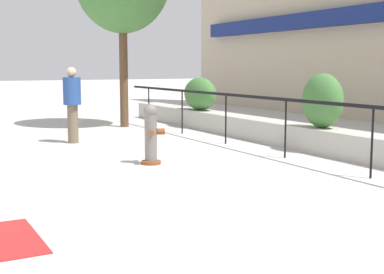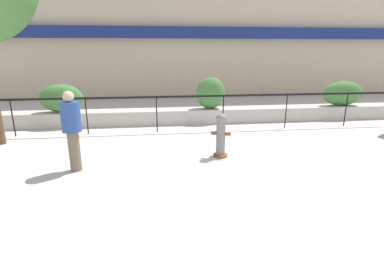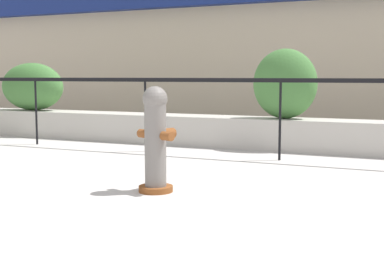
{
  "view_description": "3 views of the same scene",
  "coord_description": "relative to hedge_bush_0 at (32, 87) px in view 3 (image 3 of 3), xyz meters",
  "views": [
    {
      "loc": [
        8.04,
        -1.48,
        1.74
      ],
      "look_at": [
        -0.01,
        2.88,
        0.53
      ],
      "focal_mm": 50.0,
      "sensor_mm": 36.0,
      "label": 1
    },
    {
      "loc": [
        -2.19,
        -4.44,
        2.53
      ],
      "look_at": [
        -1.3,
        2.68,
        0.43
      ],
      "focal_mm": 28.0,
      "sensor_mm": 36.0,
      "label": 2
    },
    {
      "loc": [
        1.9,
        -2.39,
        1.19
      ],
      "look_at": [
        -0.41,
        2.79,
        0.53
      ],
      "focal_mm": 50.0,
      "sensor_mm": 36.0,
      "label": 3
    }
  ],
  "objects": [
    {
      "name": "fence_railing_segment",
      "position": [
        5.3,
        -1.1,
        0.05
      ],
      "size": [
        15.0,
        0.05,
        1.15
      ],
      "color": "black",
      "rests_on": "ground"
    },
    {
      "name": "planter_wall_low",
      "position": [
        5.3,
        0.0,
        -0.72
      ],
      "size": [
        18.0,
        0.7,
        0.5
      ],
      "primitive_type": "cube",
      "color": "#B7B2A8",
      "rests_on": "ground"
    },
    {
      "name": "fire_hydrant",
      "position": [
        4.67,
        -3.62,
        -0.41
      ],
      "size": [
        0.48,
        0.48,
        1.08
      ],
      "color": "brown",
      "rests_on": "ground"
    },
    {
      "name": "hedge_bush_1",
      "position": [
        5.08,
        0.0,
        0.09
      ],
      "size": [
        1.03,
        0.63,
        1.11
      ],
      "primitive_type": "ellipsoid",
      "color": "#427538",
      "rests_on": "planter_wall_low"
    },
    {
      "name": "hedge_bush_0",
      "position": [
        0.0,
        0.0,
        0.0
      ],
      "size": [
        1.42,
        0.7,
        0.93
      ],
      "primitive_type": "ellipsoid",
      "color": "#427538",
      "rests_on": "planter_wall_low"
    }
  ]
}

